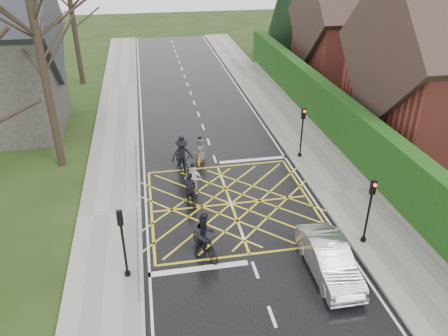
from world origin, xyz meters
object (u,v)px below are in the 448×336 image
object	(u,v)px
cyclist_mid	(182,158)
cyclist_front	(193,183)
cyclist_back	(205,239)
cyclist_lead	(200,153)
car	(329,259)
cyclist_rear	(191,193)

from	to	relation	value
cyclist_mid	cyclist_front	size ratio (longest dim) A/B	1.26
cyclist_back	cyclist_lead	world-z (taller)	cyclist_back
cyclist_mid	cyclist_front	distance (m)	2.69
cyclist_back	car	xyz separation A→B (m)	(4.71, -2.04, -0.10)
cyclist_rear	cyclist_lead	distance (m)	4.51
cyclist_rear	cyclist_mid	distance (m)	3.57
cyclist_rear	cyclist_front	size ratio (longest dim) A/B	1.01
cyclist_front	car	bearing A→B (deg)	-44.26
cyclist_rear	cyclist_lead	size ratio (longest dim) A/B	1.03
cyclist_rear	car	size ratio (longest dim) A/B	0.43
cyclist_rear	car	distance (m)	7.84
cyclist_lead	car	world-z (taller)	cyclist_lead
cyclist_rear	cyclist_lead	xyz separation A→B (m)	(1.10, 4.38, 0.01)
cyclist_rear	car	bearing A→B (deg)	-61.79
cyclist_mid	car	size ratio (longest dim) A/B	0.54
cyclist_rear	car	world-z (taller)	cyclist_rear
cyclist_back	cyclist_mid	world-z (taller)	cyclist_mid
cyclist_rear	cyclist_lead	world-z (taller)	cyclist_rear
car	cyclist_back	bearing A→B (deg)	156.99
cyclist_mid	cyclist_lead	bearing A→B (deg)	22.93
cyclist_rear	cyclist_back	distance (m)	4.14
cyclist_back	cyclist_mid	bearing A→B (deg)	69.74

